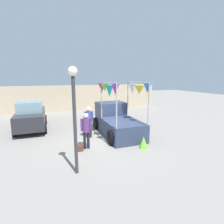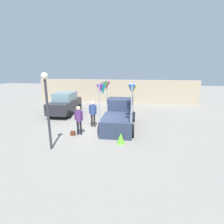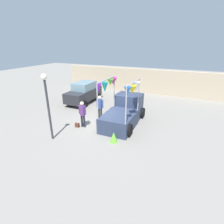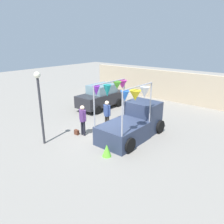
{
  "view_description": "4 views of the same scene",
  "coord_description": "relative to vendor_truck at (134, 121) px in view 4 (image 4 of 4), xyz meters",
  "views": [
    {
      "loc": [
        -2.66,
        -8.9,
        3.44
      ],
      "look_at": [
        0.59,
        -0.11,
        1.55
      ],
      "focal_mm": 28.0,
      "sensor_mm": 36.0,
      "label": 1
    },
    {
      "loc": [
        2.33,
        -10.57,
        4.03
      ],
      "look_at": [
        0.91,
        -0.55,
        1.39
      ],
      "focal_mm": 28.0,
      "sensor_mm": 36.0,
      "label": 2
    },
    {
      "loc": [
        4.97,
        -9.77,
        5.24
      ],
      "look_at": [
        0.8,
        -0.37,
        1.15
      ],
      "focal_mm": 28.0,
      "sensor_mm": 36.0,
      "label": 3
    },
    {
      "loc": [
        7.61,
        -8.7,
        5.25
      ],
      "look_at": [
        0.42,
        -0.12,
        1.5
      ],
      "focal_mm": 35.0,
      "sensor_mm": 36.0,
      "label": 4
    }
  ],
  "objects": [
    {
      "name": "person_customer",
      "position": [
        -2.25,
        -1.78,
        0.18
      ],
      "size": [
        0.53,
        0.34,
        1.77
      ],
      "color": "black",
      "rests_on": "ground"
    },
    {
      "name": "brick_boundary_wall",
      "position": [
        -1.21,
        8.31,
        0.41
      ],
      "size": [
        18.0,
        0.36,
        2.6
      ],
      "primitive_type": "cube",
      "color": "tan",
      "rests_on": "ground"
    },
    {
      "name": "handbag",
      "position": [
        -2.6,
        -1.98,
        -0.75
      ],
      "size": [
        0.28,
        0.16,
        0.28
      ],
      "primitive_type": "cube",
      "color": "#592D1E",
      "rests_on": "ground"
    },
    {
      "name": "ground_plane",
      "position": [
        -1.21,
        -0.84,
        -0.89
      ],
      "size": [
        60.0,
        60.0,
        0.0
      ],
      "primitive_type": "plane",
      "color": "gray"
    },
    {
      "name": "person_vendor",
      "position": [
        -1.77,
        -0.26,
        0.2
      ],
      "size": [
        0.53,
        0.34,
        1.8
      ],
      "color": "#2D2823",
      "rests_on": "ground"
    },
    {
      "name": "folded_kite_bundle_lime",
      "position": [
        0.37,
        -2.72,
        -0.59
      ],
      "size": [
        0.5,
        0.5,
        0.6
      ],
      "primitive_type": "cone",
      "rotation": [
        0.0,
        0.0,
        1.43
      ],
      "color": "#66CC33",
      "rests_on": "ground"
    },
    {
      "name": "parked_car",
      "position": [
        -5.0,
        2.7,
        0.05
      ],
      "size": [
        1.88,
        4.0,
        1.88
      ],
      "color": "#26262B",
      "rests_on": "ground"
    },
    {
      "name": "vendor_truck",
      "position": [
        0.0,
        0.0,
        0.0
      ],
      "size": [
        2.49,
        4.04,
        3.18
      ],
      "color": "#2D3851",
      "rests_on": "ground"
    },
    {
      "name": "street_lamp",
      "position": [
        -3.05,
        -3.84,
        1.59
      ],
      "size": [
        0.32,
        0.32,
        3.78
      ],
      "color": "#333338",
      "rests_on": "ground"
    }
  ]
}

